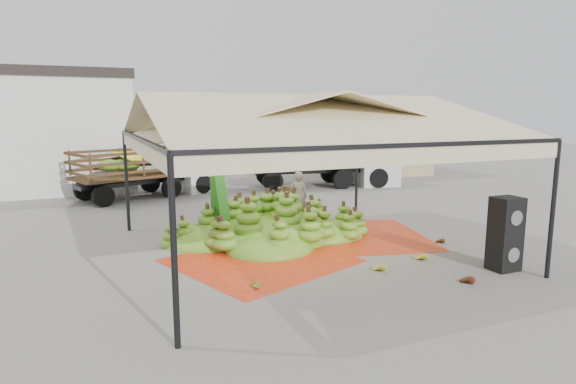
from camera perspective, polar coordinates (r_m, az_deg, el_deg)
name	(u,v)px	position (r m, az deg, el deg)	size (l,w,h in m)	color
ground	(303,250)	(12.68, 1.85, -6.91)	(90.00, 90.00, 0.00)	slate
canopy_tent	(304,123)	(12.16, 1.93, 8.17)	(8.10, 8.10, 4.00)	black
building_tan	(365,138)	(28.43, 9.14, 6.39)	(6.30, 5.30, 4.10)	tan
tarp_left	(261,261)	(11.83, -3.27, -8.12)	(3.77, 3.59, 0.01)	#ED4116
tarp_right	(360,236)	(14.19, 8.52, -5.19)	(3.63, 3.81, 0.01)	red
banana_heap	(270,216)	(13.69, -2.15, -2.88)	(6.00, 4.93, 1.29)	#47831B
hand_yellow_a	(420,257)	(12.16, 15.42, -7.45)	(0.47, 0.38, 0.21)	gold
hand_yellow_b	(378,268)	(11.14, 10.63, -8.83)	(0.48, 0.39, 0.22)	gold
hand_red_a	(466,280)	(10.88, 20.32, -9.72)	(0.49, 0.40, 0.22)	#5D2815
hand_red_b	(439,241)	(13.89, 17.52, -5.51)	(0.39, 0.32, 0.18)	#562813
hand_green	(251,284)	(10.08, -4.37, -10.79)	(0.41, 0.33, 0.19)	#48831B
hanging_bunches	(285,149)	(12.65, -0.41, 5.15)	(1.74, 0.24, 0.20)	#587A19
speaker_stack	(505,234)	(12.01, 24.35, -4.54)	(0.62, 0.54, 1.69)	black
banana_leaves	(219,236)	(14.18, -8.15, -5.22)	(0.96, 1.36, 3.70)	#23721E
vendor	(298,197)	(15.60, 1.19, -0.59)	(0.61, 0.40, 1.68)	gray
truck_left	(154,166)	(21.36, -15.56, 3.04)	(6.45, 4.09, 2.10)	#4F2E1A
truck_right	(331,156)	(23.34, 5.08, 4.30)	(7.25, 3.67, 2.37)	#4F331A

